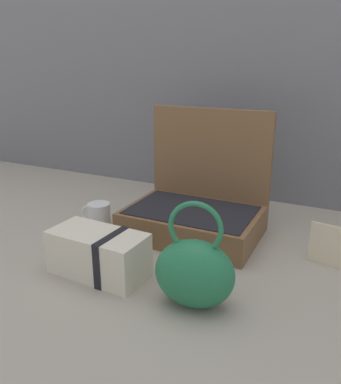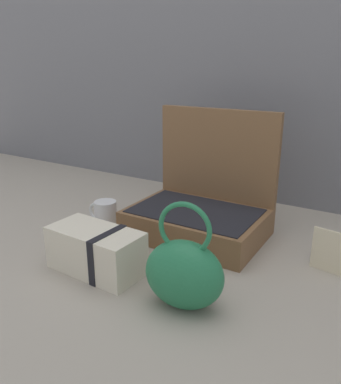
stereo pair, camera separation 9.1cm
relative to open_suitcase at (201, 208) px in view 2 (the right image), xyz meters
name	(u,v)px [view 2 (the right image)]	position (x,y,z in m)	size (l,w,h in m)	color
ground_plane	(172,250)	(-0.01, -0.15, -0.08)	(6.00, 6.00, 0.00)	#9E9384
back_wall	(257,7)	(-0.01, 0.43, 0.62)	(3.20, 0.06, 1.40)	slate
open_suitcase	(201,208)	(0.00, 0.00, 0.00)	(0.40, 0.29, 0.38)	brown
teal_pouch_handbag	(184,273)	(0.15, -0.37, 0.00)	(0.19, 0.14, 0.25)	#237247
cream_toiletry_bag	(97,251)	(-0.12, -0.35, -0.03)	(0.25, 0.13, 0.12)	beige
coffee_mug	(105,213)	(-0.30, -0.11, -0.04)	(0.11, 0.07, 0.09)	silver
info_card_left	(331,252)	(0.40, -0.05, -0.03)	(0.10, 0.01, 0.11)	beige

